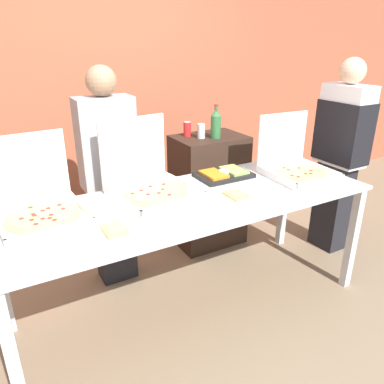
% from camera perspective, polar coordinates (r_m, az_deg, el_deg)
% --- Properties ---
extents(ground_plane, '(16.00, 16.00, 0.00)m').
position_cam_1_polar(ground_plane, '(2.89, -0.00, -16.82)').
color(ground_plane, '#847056').
extents(brick_wall_behind, '(10.00, 0.06, 2.80)m').
position_cam_1_polar(brick_wall_behind, '(3.83, -13.09, 15.47)').
color(brick_wall_behind, '#9E5138').
rests_on(brick_wall_behind, ground_plane).
extents(buffet_table, '(2.47, 0.86, 0.85)m').
position_cam_1_polar(buffet_table, '(2.48, -0.00, -3.01)').
color(buffet_table, silver).
rests_on(buffet_table, ground_plane).
extents(pizza_box_far_left, '(0.56, 0.57, 0.49)m').
position_cam_1_polar(pizza_box_far_left, '(2.50, -6.59, 1.49)').
color(pizza_box_far_left, white).
rests_on(pizza_box_far_left, buffet_table).
extents(pizza_box_far_right, '(0.47, 0.49, 0.45)m').
position_cam_1_polar(pizza_box_far_right, '(2.95, 15.41, 3.97)').
color(pizza_box_far_right, white).
rests_on(pizza_box_far_right, buffet_table).
extents(pizza_box_near_right, '(0.50, 0.51, 0.46)m').
position_cam_1_polar(pizza_box_near_right, '(2.33, -22.33, -1.84)').
color(pizza_box_near_right, white).
rests_on(pizza_box_near_right, buffet_table).
extents(paper_plate_front_left, '(0.22, 0.22, 0.03)m').
position_cam_1_polar(paper_plate_front_left, '(2.48, 6.85, -0.59)').
color(paper_plate_front_left, white).
rests_on(paper_plate_front_left, buffet_table).
extents(paper_plate_front_center, '(0.24, 0.24, 0.03)m').
position_cam_1_polar(paper_plate_front_center, '(2.07, -11.66, -5.84)').
color(paper_plate_front_center, white).
rests_on(paper_plate_front_center, buffet_table).
extents(veggie_tray, '(0.40, 0.27, 0.05)m').
position_cam_1_polar(veggie_tray, '(2.83, 4.88, 2.71)').
color(veggie_tray, black).
rests_on(veggie_tray, buffet_table).
extents(sideboard_podium, '(0.62, 0.44, 1.03)m').
position_cam_1_polar(sideboard_podium, '(3.46, 2.51, 0.15)').
color(sideboard_podium, black).
rests_on(sideboard_podium, ground_plane).
extents(soda_bottle, '(0.09, 0.09, 0.28)m').
position_cam_1_polar(soda_bottle, '(3.22, 3.65, 10.34)').
color(soda_bottle, '#2D6638').
rests_on(soda_bottle, sideboard_podium).
extents(soda_can_silver, '(0.07, 0.07, 0.12)m').
position_cam_1_polar(soda_can_silver, '(3.23, 1.40, 9.27)').
color(soda_can_silver, silver).
rests_on(soda_can_silver, sideboard_podium).
extents(soda_can_colored, '(0.07, 0.07, 0.12)m').
position_cam_1_polar(soda_can_colored, '(3.30, -0.73, 9.59)').
color(soda_can_colored, red).
rests_on(soda_can_colored, sideboard_podium).
extents(person_guest_cap, '(0.40, 0.22, 1.67)m').
position_cam_1_polar(person_guest_cap, '(2.85, -12.45, 2.31)').
color(person_guest_cap, black).
rests_on(person_guest_cap, ground_plane).
extents(person_server_vest, '(0.24, 0.42, 1.69)m').
position_cam_1_polar(person_server_vest, '(3.48, 21.71, 6.24)').
color(person_server_vest, black).
rests_on(person_server_vest, ground_plane).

